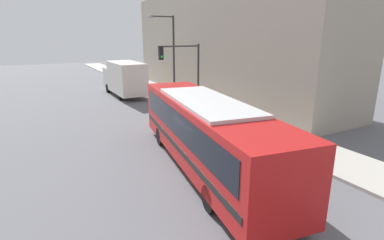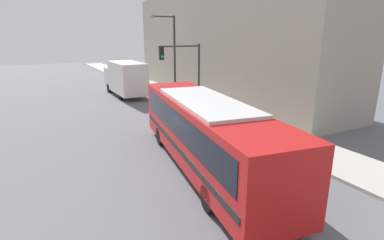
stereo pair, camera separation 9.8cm
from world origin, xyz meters
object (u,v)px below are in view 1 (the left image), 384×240
object	(u,v)px
city_bus	(205,130)
delivery_truck	(124,78)
parking_meter	(190,97)
fire_hydrant	(251,127)
traffic_light_pole	(185,66)
street_lamp	(171,51)

from	to	relation	value
city_bus	delivery_truck	world-z (taller)	delivery_truck
city_bus	parking_meter	distance (m)	11.19
delivery_truck	parking_meter	world-z (taller)	delivery_truck
fire_hydrant	city_bus	bearing A→B (deg)	-151.58
city_bus	parking_meter	world-z (taller)	city_bus
fire_hydrant	traffic_light_pole	distance (m)	7.24
city_bus	traffic_light_pole	xyz separation A→B (m)	(3.73, 9.03, 1.78)
city_bus	delivery_truck	xyz separation A→B (m)	(1.82, 18.02, -0.03)
traffic_light_pole	street_lamp	xyz separation A→B (m)	(0.95, 4.41, 0.81)
fire_hydrant	parking_meter	distance (m)	7.55
delivery_truck	traffic_light_pole	distance (m)	9.37
city_bus	street_lamp	size ratio (longest dim) A/B	1.66
street_lamp	traffic_light_pole	bearing A→B (deg)	-102.16
street_lamp	city_bus	bearing A→B (deg)	-109.19
traffic_light_pole	parking_meter	xyz separation A→B (m)	(1.01, 1.07, -2.62)
city_bus	parking_meter	xyz separation A→B (m)	(4.74, 10.10, -0.84)
delivery_truck	traffic_light_pole	bearing A→B (deg)	-77.98
delivery_truck	fire_hydrant	bearing A→B (deg)	-79.29
fire_hydrant	parking_meter	world-z (taller)	parking_meter
parking_meter	street_lamp	bearing A→B (deg)	90.98
fire_hydrant	traffic_light_pole	world-z (taller)	traffic_light_pole
fire_hydrant	street_lamp	world-z (taller)	street_lamp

